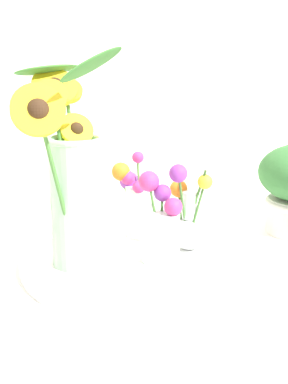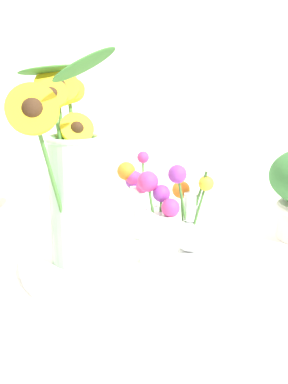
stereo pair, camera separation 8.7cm
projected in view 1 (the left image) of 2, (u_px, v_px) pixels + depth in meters
name	position (u px, v px, depth m)	size (l,w,h in m)	color
ground_plane	(168.00, 267.00, 0.88)	(6.00, 6.00, 0.00)	silver
serving_tray	(144.00, 256.00, 0.91)	(0.49, 0.49, 0.02)	white
mason_jar_sunflowers	(74.00, 182.00, 0.82)	(0.19, 0.25, 0.40)	#99CC9E
vase_small_center	(160.00, 227.00, 0.86)	(0.07, 0.08, 0.17)	white
vase_bulb_right	(189.00, 215.00, 0.90)	(0.09, 0.09, 0.20)	white
vase_small_back	(136.00, 200.00, 0.98)	(0.08, 0.09, 0.19)	white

